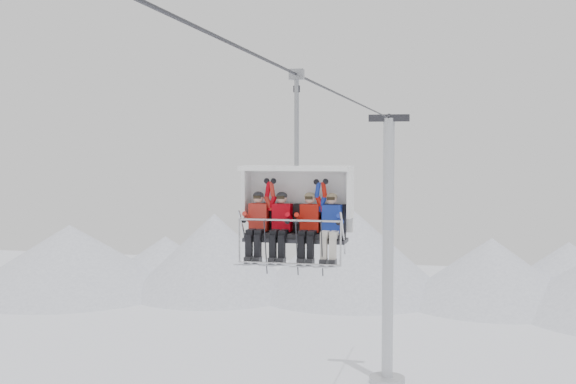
% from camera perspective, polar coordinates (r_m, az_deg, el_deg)
% --- Properties ---
extents(ridgeline, '(72.00, 21.00, 7.00)m').
position_cam_1_polar(ridgeline, '(56.88, 8.13, -5.67)').
color(ridgeline, white).
rests_on(ridgeline, ground).
extents(lift_tower_right, '(2.00, 1.80, 13.48)m').
position_cam_1_polar(lift_tower_right, '(36.56, 7.90, -6.05)').
color(lift_tower_right, '#ACAFB4').
rests_on(lift_tower_right, ground).
extents(haul_cable, '(0.06, 50.00, 0.06)m').
position_cam_1_polar(haul_cable, '(14.39, 0.00, 9.59)').
color(haul_cable, '#2A2A2F').
rests_on(haul_cable, lift_tower_left).
extents(chairlift_carrier, '(2.29, 1.17, 3.98)m').
position_cam_1_polar(chairlift_carrier, '(15.22, 0.78, -0.71)').
color(chairlift_carrier, black).
rests_on(chairlift_carrier, haul_cable).
extents(skier_far_left, '(0.39, 1.69, 1.57)m').
position_cam_1_polar(skier_far_left, '(15.16, -2.44, -2.49)').
color(skier_far_left, red).
rests_on(skier_far_left, chairlift_carrier).
extents(skier_center_left, '(0.39, 1.69, 1.57)m').
position_cam_1_polar(skier_center_left, '(15.03, -0.57, -2.54)').
color(skier_center_left, '#C2020F').
rests_on(skier_center_left, chairlift_carrier).
extents(skier_center_right, '(0.39, 1.69, 1.57)m').
position_cam_1_polar(skier_center_right, '(14.91, 1.67, -2.59)').
color(skier_center_right, red).
rests_on(skier_center_right, chairlift_carrier).
extents(skier_far_right, '(0.39, 1.69, 1.56)m').
position_cam_1_polar(skier_far_right, '(14.82, 3.42, -2.64)').
color(skier_far_right, '#1933A9').
rests_on(skier_far_right, chairlift_carrier).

